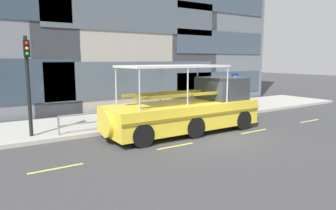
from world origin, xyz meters
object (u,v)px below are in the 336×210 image
object	(u,v)px
duck_tour_boat	(192,109)
parking_sign	(234,85)
traffic_light_pole	(28,77)
pedestrian_near_bow	(199,98)

from	to	relation	value
duck_tour_boat	parking_sign	bearing A→B (deg)	24.40
traffic_light_pole	pedestrian_near_bow	xyz separation A→B (m)	(10.35, 0.98, -1.73)
traffic_light_pole	pedestrian_near_bow	size ratio (longest dim) A/B	2.89
duck_tour_boat	traffic_light_pole	bearing A→B (deg)	160.28
parking_sign	duck_tour_boat	world-z (taller)	duck_tour_boat
duck_tour_boat	pedestrian_near_bow	xyz separation A→B (m)	(3.28, 3.51, -0.02)
traffic_light_pole	duck_tour_boat	bearing A→B (deg)	-19.72
parking_sign	duck_tour_boat	size ratio (longest dim) A/B	0.26
parking_sign	duck_tour_boat	xyz separation A→B (m)	(-5.42, -2.46, -0.76)
pedestrian_near_bow	duck_tour_boat	bearing A→B (deg)	-133.06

